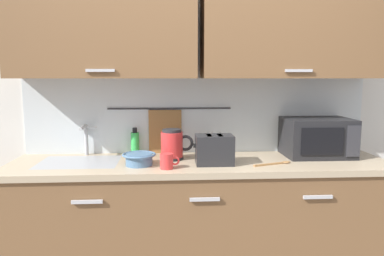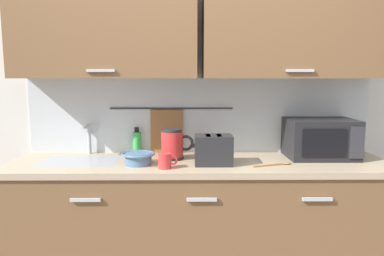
{
  "view_description": "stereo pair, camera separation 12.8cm",
  "coord_description": "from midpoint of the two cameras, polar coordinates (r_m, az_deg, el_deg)",
  "views": [
    {
      "loc": [
        -0.2,
        -2.07,
        1.46
      ],
      "look_at": [
        -0.05,
        0.33,
        1.12
      ],
      "focal_mm": 33.99,
      "sensor_mm": 36.0,
      "label": 1
    },
    {
      "loc": [
        -0.08,
        -2.08,
        1.46
      ],
      "look_at": [
        -0.05,
        0.33,
        1.12
      ],
      "focal_mm": 33.99,
      "sensor_mm": 36.0,
      "label": 2
    }
  ],
  "objects": [
    {
      "name": "counter_unit",
      "position": [
        2.58,
        2.48,
        -14.83
      ],
      "size": [
        2.53,
        0.64,
        0.9
      ],
      "color": "brown",
      "rests_on": "ground"
    },
    {
      "name": "back_wall_assembly",
      "position": [
        2.61,
        2.58,
        9.39
      ],
      "size": [
        3.7,
        0.41,
        2.5
      ],
      "color": "silver",
      "rests_on": "ground"
    },
    {
      "name": "sink_faucet",
      "position": [
        2.72,
        -14.64,
        -1.03
      ],
      "size": [
        0.09,
        0.17,
        0.22
      ],
      "color": "#B2B5BA",
      "rests_on": "counter_unit"
    },
    {
      "name": "microwave",
      "position": [
        2.71,
        20.78,
        -1.53
      ],
      "size": [
        0.46,
        0.35,
        0.27
      ],
      "color": "black",
      "rests_on": "counter_unit"
    },
    {
      "name": "electric_kettle",
      "position": [
        2.49,
        -1.55,
        -2.61
      ],
      "size": [
        0.23,
        0.16,
        0.21
      ],
      "color": "black",
      "rests_on": "counter_unit"
    },
    {
      "name": "dish_soap_bottle",
      "position": [
        2.68,
        -7.28,
        -2.22
      ],
      "size": [
        0.06,
        0.06,
        0.2
      ],
      "color": "green",
      "rests_on": "counter_unit"
    },
    {
      "name": "mug_near_sink",
      "position": [
        2.24,
        -2.59,
        -5.18
      ],
      "size": [
        0.12,
        0.08,
        0.09
      ],
      "color": "red",
      "rests_on": "counter_unit"
    },
    {
      "name": "mixing_bowl",
      "position": [
        2.36,
        -6.88,
        -4.66
      ],
      "size": [
        0.21,
        0.21,
        0.08
      ],
      "color": "#4C7093",
      "rests_on": "counter_unit"
    },
    {
      "name": "toaster",
      "position": [
        2.34,
        4.96,
        -3.42
      ],
      "size": [
        0.26,
        0.17,
        0.19
      ],
      "color": "#232326",
      "rests_on": "counter_unit"
    },
    {
      "name": "wooden_spoon",
      "position": [
        2.41,
        14.67,
        -5.55
      ],
      "size": [
        0.27,
        0.12,
        0.01
      ],
      "color": "#9E7042",
      "rests_on": "counter_unit"
    }
  ]
}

